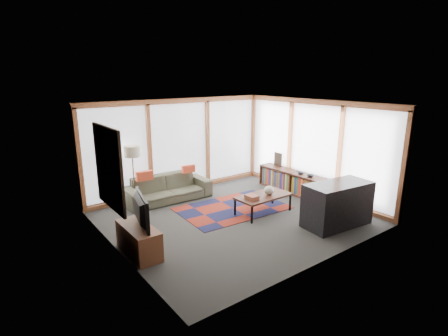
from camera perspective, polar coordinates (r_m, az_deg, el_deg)
ground at (r=8.20m, az=1.69°, el=-8.03°), size 5.50×5.50×0.00m
room_envelope at (r=8.47m, az=2.03°, el=3.63°), size 5.52×5.02×2.62m
rug at (r=8.72m, az=1.39°, el=-6.55°), size 2.69×1.81×0.01m
sofa at (r=9.28m, az=-9.15°, el=-3.28°), size 2.28×0.95×0.66m
pillow_left at (r=8.91m, az=-12.85°, el=-1.25°), size 0.43×0.17×0.23m
pillow_right at (r=9.44m, az=-5.82°, el=-0.14°), size 0.37×0.15×0.20m
floor_lamp at (r=8.93m, az=-14.54°, el=-1.32°), size 0.39×0.39×1.54m
coffee_table at (r=8.42m, az=6.40°, el=-5.87°), size 1.35×0.69×0.44m
book_stack at (r=8.05m, az=4.58°, el=-4.76°), size 0.23×0.29×0.09m
vase at (r=8.39m, az=7.36°, el=-3.62°), size 0.29×0.29×0.21m
bookshelf at (r=9.94m, az=11.42°, el=-2.33°), size 0.44×2.41×0.60m
bowl_a at (r=9.47m, az=13.95°, el=-1.15°), size 0.20×0.20×0.09m
bowl_b at (r=9.67m, az=12.42°, el=-0.75°), size 0.18×0.18×0.09m
shelf_picture at (r=10.42m, az=8.81°, el=1.42°), size 0.05×0.30×0.39m
tv_console at (r=6.71m, az=-13.75°, el=-11.36°), size 0.46×1.09×0.55m
television at (r=6.53m, az=-14.07°, el=-6.74°), size 0.37×1.02×0.58m
bar_counter at (r=8.02m, az=18.01°, el=-5.66°), size 1.58×0.87×0.96m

